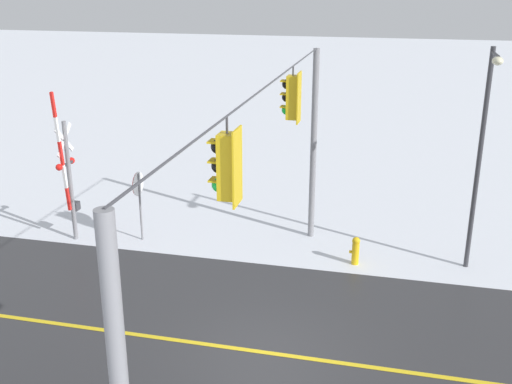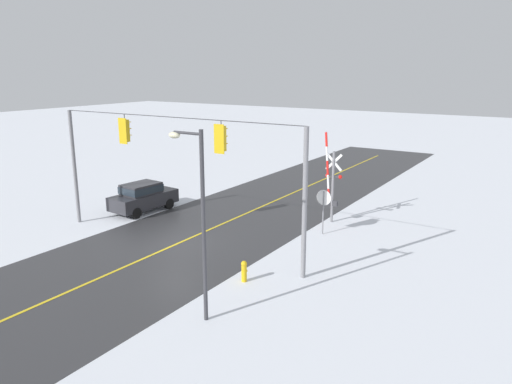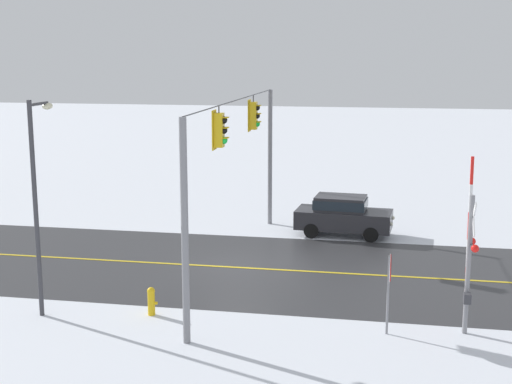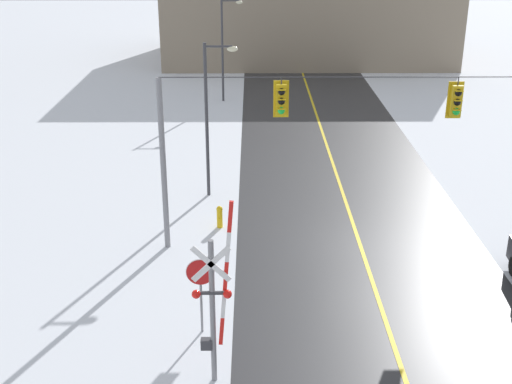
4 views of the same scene
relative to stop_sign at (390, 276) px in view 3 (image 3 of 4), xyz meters
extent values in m
plane|color=silver|center=(5.38, 5.42, -1.71)|extent=(160.00, 160.00, 0.00)
cube|color=#303033|center=(5.38, 11.42, -1.71)|extent=(9.00, 80.00, 0.01)
cube|color=gold|center=(5.38, 11.42, -1.70)|extent=(0.14, 72.00, 0.01)
cylinder|color=gray|center=(-1.62, 5.42, 1.39)|extent=(0.20, 0.20, 6.20)
cylinder|color=gray|center=(12.38, 5.42, 1.39)|extent=(0.20, 0.20, 6.20)
cylinder|color=#38383D|center=(5.38, 5.42, 4.49)|extent=(14.00, 0.04, 0.04)
cylinder|color=#38383D|center=(2.42, 5.42, 4.37)|extent=(0.04, 0.04, 0.23)
cube|color=gold|center=(2.42, 5.42, 3.72)|extent=(0.34, 0.28, 1.08)
cube|color=gold|center=(2.42, 5.58, 3.72)|extent=(0.52, 0.03, 1.26)
sphere|color=black|center=(2.42, 5.27, 4.04)|extent=(0.24, 0.24, 0.24)
cube|color=gold|center=(2.42, 5.20, 4.12)|extent=(0.26, 0.16, 0.03)
sphere|color=black|center=(2.42, 5.27, 3.72)|extent=(0.24, 0.24, 0.24)
cube|color=gold|center=(2.42, 5.20, 3.80)|extent=(0.26, 0.16, 0.03)
sphere|color=green|center=(2.42, 5.27, 3.40)|extent=(0.24, 0.24, 0.24)
cube|color=gold|center=(2.42, 5.20, 3.48)|extent=(0.26, 0.16, 0.03)
cylinder|color=#38383D|center=(8.26, 5.42, 4.35)|extent=(0.04, 0.04, 0.28)
cube|color=gold|center=(8.26, 5.42, 3.67)|extent=(0.34, 0.28, 1.08)
cube|color=gold|center=(8.26, 5.58, 3.67)|extent=(0.52, 0.03, 1.26)
sphere|color=black|center=(8.26, 5.27, 3.99)|extent=(0.24, 0.24, 0.24)
cube|color=gold|center=(8.26, 5.20, 4.07)|extent=(0.26, 0.16, 0.03)
sphere|color=black|center=(8.26, 5.27, 3.67)|extent=(0.24, 0.24, 0.24)
cube|color=gold|center=(8.26, 5.20, 3.75)|extent=(0.26, 0.16, 0.03)
sphere|color=green|center=(8.26, 5.27, 3.35)|extent=(0.24, 0.24, 0.24)
cube|color=gold|center=(8.26, 5.20, 3.43)|extent=(0.26, 0.16, 0.03)
cylinder|color=gray|center=(0.00, 0.02, -0.56)|extent=(0.07, 0.07, 2.30)
cylinder|color=#B71414|center=(0.00, -0.02, 0.24)|extent=(0.76, 0.03, 0.76)
cylinder|color=white|center=(0.00, 0.00, 0.24)|extent=(0.80, 0.02, 0.80)
cylinder|color=gray|center=(0.46, -2.16, 0.29)|extent=(0.14, 0.14, 4.00)
cube|color=white|center=(0.46, -2.21, 1.69)|extent=(0.98, 0.04, 0.98)
cube|color=white|center=(0.46, -2.21, 1.69)|extent=(0.98, 0.04, 0.98)
cube|color=#38383D|center=(0.46, -2.20, 0.89)|extent=(0.80, 0.06, 0.08)
sphere|color=red|center=(0.08, -2.26, 0.89)|extent=(0.22, 0.22, 0.22)
sphere|color=red|center=(0.84, -2.26, 0.89)|extent=(0.22, 0.22, 0.22)
cube|color=red|center=(0.68, -2.16, -0.22)|extent=(0.17, 0.08, 0.79)
cube|color=white|center=(0.74, -2.16, 0.56)|extent=(0.17, 0.08, 0.79)
cube|color=red|center=(0.81, -2.16, 1.34)|extent=(0.17, 0.08, 0.79)
cube|color=white|center=(0.87, -2.16, 2.12)|extent=(0.17, 0.08, 0.79)
cube|color=red|center=(0.94, -2.16, 2.90)|extent=(0.17, 0.08, 0.79)
cube|color=#38383D|center=(0.28, -2.16, -0.61)|extent=(0.28, 0.20, 0.28)
cube|color=#2D2D33|center=(10.86, 1.91, -0.99)|extent=(2.08, 4.23, 0.80)
cube|color=#2D2D33|center=(10.87, 2.06, -0.29)|extent=(1.66, 2.24, 0.64)
cube|color=#232D38|center=(10.87, 2.06, -0.29)|extent=(1.70, 2.33, 0.40)
sphere|color=#EFEACC|center=(11.26, -0.20, -0.94)|extent=(0.16, 0.16, 0.16)
sphere|color=#EFEACC|center=(10.12, -0.10, -0.94)|extent=(0.16, 0.16, 0.16)
cylinder|color=black|center=(11.56, 0.58, -1.39)|extent=(0.27, 0.66, 0.64)
cylinder|color=black|center=(9.96, 0.71, -1.39)|extent=(0.27, 0.66, 0.64)
cylinder|color=black|center=(11.76, 3.12, -1.39)|extent=(0.27, 0.66, 0.64)
cylinder|color=black|center=(10.16, 3.24, -1.39)|extent=(0.27, 0.66, 0.64)
cylinder|color=#38383D|center=(-0.42, 10.32, 1.54)|extent=(0.14, 0.14, 6.50)
cylinder|color=#38383D|center=(0.13, 10.32, 4.64)|extent=(1.10, 0.09, 0.09)
ellipsoid|color=beige|center=(0.68, 10.32, 4.54)|extent=(0.44, 0.28, 0.22)
cylinder|color=gold|center=(0.20, 7.05, -1.36)|extent=(0.22, 0.22, 0.70)
sphere|color=gold|center=(0.20, 7.05, -0.95)|extent=(0.24, 0.24, 0.24)
cylinder|color=gold|center=(0.20, 6.91, -1.33)|extent=(0.09, 0.10, 0.09)
camera|label=1|loc=(17.17, 8.02, 6.52)|focal=42.70mm
camera|label=2|loc=(-9.97, 22.22, 6.60)|focal=34.33mm
camera|label=3|loc=(-19.22, 0.24, 6.11)|focal=49.59mm
camera|label=4|loc=(1.44, -16.22, 9.26)|focal=46.77mm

